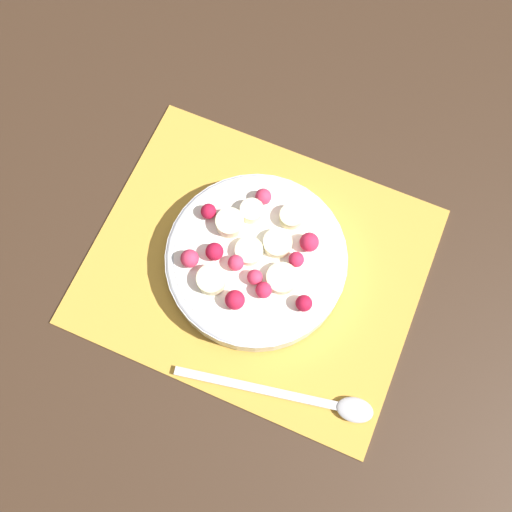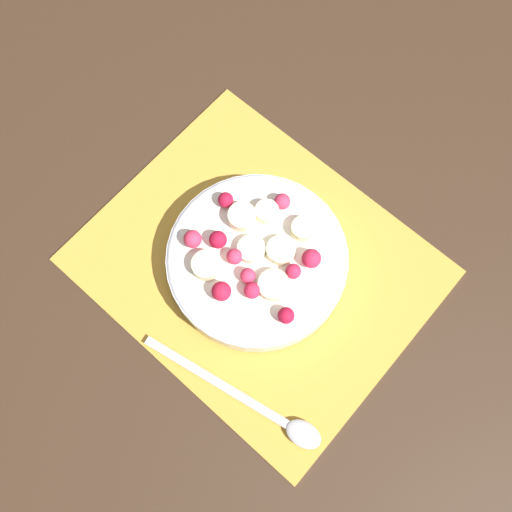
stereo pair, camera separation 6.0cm
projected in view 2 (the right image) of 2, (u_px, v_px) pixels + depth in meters
name	position (u px, v px, depth m)	size (l,w,h in m)	color
ground_plane	(257.00, 266.00, 0.65)	(3.00, 3.00, 0.00)	#382619
placemat	(257.00, 265.00, 0.64)	(0.36, 0.30, 0.01)	gold
fruit_bowl	(256.00, 261.00, 0.62)	(0.20, 0.20, 0.05)	silver
spoon	(264.00, 410.00, 0.59)	(0.21, 0.06, 0.01)	#B2B2B7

